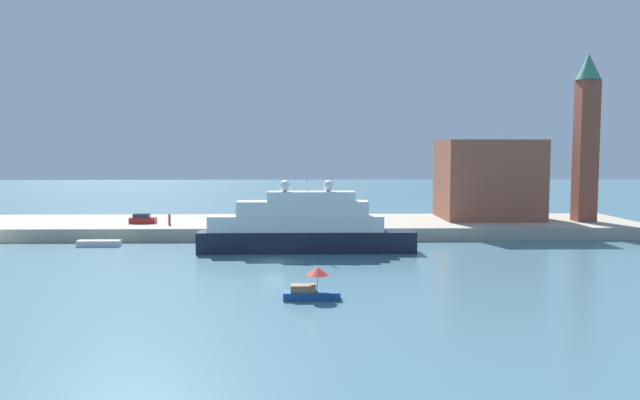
{
  "coord_description": "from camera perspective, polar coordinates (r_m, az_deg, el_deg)",
  "views": [
    {
      "loc": [
        3.91,
        -69.81,
        12.76
      ],
      "look_at": [
        5.58,
        6.0,
        6.65
      ],
      "focal_mm": 34.51,
      "sensor_mm": 36.0,
      "label": 1
    }
  ],
  "objects": [
    {
      "name": "small_motorboat",
      "position": [
        53.26,
        -0.75,
        -8.1
      ],
      "size": [
        4.88,
        1.97,
        2.8
      ],
      "color": "navy",
      "rests_on": "ground"
    },
    {
      "name": "parked_car",
      "position": [
        96.62,
        -16.13,
        -1.72
      ],
      "size": [
        3.89,
        1.63,
        1.45
      ],
      "color": "#B21E1E",
      "rests_on": "quay_dock"
    },
    {
      "name": "large_yacht",
      "position": [
        77.28,
        -1.54,
        -2.57
      ],
      "size": [
        27.3,
        3.61,
        11.37
      ],
      "color": "black",
      "rests_on": "ground"
    },
    {
      "name": "mooring_bollard",
      "position": [
        87.46,
        -2.26,
        -2.36
      ],
      "size": [
        0.4,
        0.4,
        0.7
      ],
      "primitive_type": "cylinder",
      "color": "black",
      "rests_on": "quay_dock"
    },
    {
      "name": "ground",
      "position": [
        71.07,
        -4.41,
        -5.75
      ],
      "size": [
        400.0,
        400.0,
        0.0
      ],
      "primitive_type": "plane",
      "color": "slate"
    },
    {
      "name": "quay_dock",
      "position": [
        96.66,
        -3.57,
        -2.45
      ],
      "size": [
        110.0,
        20.08,
        1.8
      ],
      "primitive_type": "cube",
      "color": "#ADA38E",
      "rests_on": "ground"
    },
    {
      "name": "harbor_building",
      "position": [
        103.04,
        15.3,
        1.86
      ],
      "size": [
        15.19,
        12.65,
        12.64
      ],
      "primitive_type": "cube",
      "color": "#93513D",
      "rests_on": "quay_dock"
    },
    {
      "name": "person_figure",
      "position": [
        93.41,
        -13.78,
        -1.76
      ],
      "size": [
        0.36,
        0.36,
        1.77
      ],
      "color": "maroon",
      "rests_on": "quay_dock"
    },
    {
      "name": "work_barge",
      "position": [
        87.38,
        -19.83,
        -3.8
      ],
      "size": [
        5.61,
        1.44,
        0.8
      ],
      "primitive_type": "cube",
      "color": "silver",
      "rests_on": "ground"
    },
    {
      "name": "bell_tower",
      "position": [
        103.63,
        23.47,
        5.86
      ],
      "size": [
        3.82,
        3.82,
        25.73
      ],
      "color": "brown",
      "rests_on": "quay_dock"
    }
  ]
}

